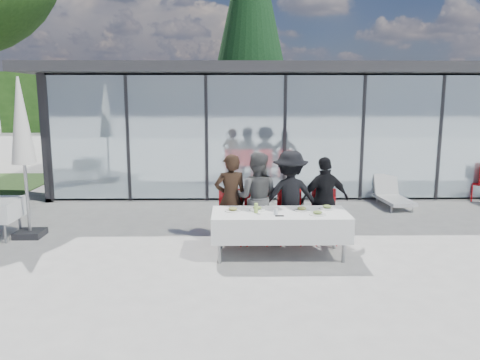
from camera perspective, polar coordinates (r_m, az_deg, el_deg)
name	(u,v)px	position (r m, az deg, el deg)	size (l,w,h in m)	color
ground	(248,254)	(8.04, 1.03, -9.06)	(90.00, 90.00, 0.00)	#A5A29C
pavilion	(300,111)	(15.92, 7.38, 8.29)	(14.80, 8.80, 3.44)	gray
treeline	(210,102)	(35.63, -3.72, 9.44)	(62.50, 2.00, 4.40)	#193912
dining_table	(280,225)	(7.86, 4.88, -5.43)	(2.26, 0.96, 0.75)	silver
diner_a	(231,199)	(8.48, -1.13, -2.29)	(0.60, 0.60, 1.63)	black
diner_chair_a	(231,214)	(8.54, -1.13, -4.12)	(0.44, 0.44, 0.97)	red
diner_b	(257,198)	(8.48, 2.05, -2.18)	(0.81, 0.81, 1.66)	#525252
diner_chair_b	(257,214)	(8.55, 2.04, -4.11)	(0.44, 0.44, 0.97)	red
diner_c	(290,197)	(8.53, 6.12, -2.07)	(1.09, 1.09, 1.69)	black
diner_chair_c	(290,213)	(8.61, 6.08, -4.07)	(0.44, 0.44, 0.97)	red
diner_d	(325,200)	(8.65, 10.29, -2.41)	(0.92, 0.92, 1.58)	black
diner_chair_d	(324,213)	(8.71, 10.24, -4.01)	(0.44, 0.44, 0.97)	red
plate_a	(233,210)	(7.84, -0.88, -3.64)	(0.28, 0.28, 0.07)	white
plate_b	(257,209)	(7.92, 2.13, -3.50)	(0.28, 0.28, 0.07)	white
plate_c	(302,209)	(7.95, 7.54, -3.53)	(0.28, 0.28, 0.07)	white
plate_d	(327,207)	(8.14, 10.57, -3.30)	(0.28, 0.28, 0.07)	white
plate_extra	(318,213)	(7.71, 9.44, -4.03)	(0.28, 0.28, 0.07)	white
juice_bottle	(256,208)	(7.72, 1.97, -3.45)	(0.06, 0.06, 0.16)	#A2C954
drinking_glasses	(276,212)	(7.62, 4.36, -3.88)	(0.07, 0.07, 0.10)	silver
folded_eyeglasses	(280,216)	(7.54, 4.85, -4.37)	(0.14, 0.03, 0.01)	black
spare_chair_b	(480,180)	(13.42, 27.19, 0.00)	(0.61, 0.61, 0.97)	red
market_umbrella	(22,132)	(9.52, -25.05, 5.31)	(0.50, 0.50, 3.00)	black
lounger	(392,195)	(12.04, 18.00, -1.77)	(0.71, 1.38, 0.72)	silver
conifer_tree	(251,16)	(20.87, 1.30, 19.39)	(4.00, 4.00, 10.50)	#382316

